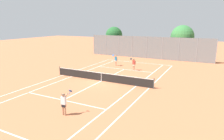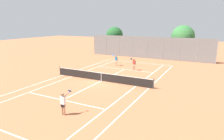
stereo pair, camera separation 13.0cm
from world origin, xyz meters
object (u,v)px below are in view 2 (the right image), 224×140
object	(u,v)px
tree_behind_left	(115,36)
tree_behind_right	(183,37)
tennis_net	(101,76)
player_far_left	(116,60)
loose_tennis_ball_0	(124,64)
loose_tennis_ball_3	(81,76)
loose_tennis_ball_2	(88,77)
player_near_side	(63,103)
player_far_right	(134,64)
loose_tennis_ball_1	(121,96)

from	to	relation	value
tree_behind_left	tree_behind_right	world-z (taller)	tree_behind_right
tennis_net	player_far_left	xyz separation A→B (m)	(-2.11, 8.01, 0.42)
loose_tennis_ball_0	loose_tennis_ball_3	size ratio (longest dim) A/B	1.00
tennis_net	loose_tennis_ball_2	xyz separation A→B (m)	(-2.09, 0.44, -0.48)
player_far_left	tree_behind_right	size ratio (longest dim) A/B	0.30
player_near_side	loose_tennis_ball_2	world-z (taller)	player_near_side
player_far_right	tree_behind_left	size ratio (longest dim) A/B	0.32
tennis_net	tree_behind_left	world-z (taller)	tree_behind_left
player_near_side	player_far_left	bearing A→B (deg)	103.72
loose_tennis_ball_1	tree_behind_right	world-z (taller)	tree_behind_right
player_far_right	tree_behind_right	bearing A→B (deg)	69.67
loose_tennis_ball_1	tree_behind_left	size ratio (longest dim) A/B	0.01
tree_behind_left	tree_behind_right	bearing A→B (deg)	-2.84
loose_tennis_ball_2	tree_behind_right	world-z (taller)	tree_behind_right
loose_tennis_ball_3	player_near_side	bearing A→B (deg)	-60.44
tennis_net	loose_tennis_ball_1	distance (m)	5.19
tennis_net	player_far_right	size ratio (longest dim) A/B	6.76
tree_behind_right	player_far_left	bearing A→B (deg)	-127.14
tennis_net	loose_tennis_ball_2	world-z (taller)	tennis_net
tennis_net	tree_behind_right	world-z (taller)	tree_behind_right
tree_behind_left	tree_behind_right	xyz separation A→B (m)	(13.67, -0.68, 0.19)
loose_tennis_ball_1	tree_behind_left	world-z (taller)	tree_behind_left
tennis_net	loose_tennis_ball_2	bearing A→B (deg)	168.09
tree_behind_right	tree_behind_left	bearing A→B (deg)	177.16
player_far_left	tree_behind_right	bearing A→B (deg)	52.86
player_far_left	tennis_net	bearing A→B (deg)	-75.22
tennis_net	loose_tennis_ball_3	world-z (taller)	tennis_net
player_far_left	loose_tennis_ball_2	bearing A→B (deg)	-89.85
tennis_net	player_far_left	world-z (taller)	player_far_left
loose_tennis_ball_0	loose_tennis_ball_2	xyz separation A→B (m)	(-0.64, -9.09, 0.00)
loose_tennis_ball_1	tree_behind_right	bearing A→B (deg)	85.13
loose_tennis_ball_0	tennis_net	bearing A→B (deg)	-81.33
tennis_net	loose_tennis_ball_3	distance (m)	3.45
player_far_left	loose_tennis_ball_2	xyz separation A→B (m)	(0.02, -7.57, -0.89)
loose_tennis_ball_0	loose_tennis_ball_1	bearing A→B (deg)	-67.21
player_far_right	tree_behind_right	world-z (taller)	tree_behind_right
loose_tennis_ball_2	loose_tennis_ball_3	size ratio (longest dim) A/B	1.00
player_far_left	loose_tennis_ball_1	world-z (taller)	player_far_left
player_far_left	tree_behind_left	world-z (taller)	tree_behind_left
loose_tennis_ball_0	loose_tennis_ball_2	bearing A→B (deg)	-94.04
player_far_left	player_far_right	world-z (taller)	same
tree_behind_left	loose_tennis_ball_1	bearing A→B (deg)	-62.29
player_near_side	tree_behind_left	bearing A→B (deg)	109.47
loose_tennis_ball_1	loose_tennis_ball_3	xyz separation A→B (m)	(-7.29, 4.08, 0.00)
player_near_side	tree_behind_left	size ratio (longest dim) A/B	0.32
tennis_net	loose_tennis_ball_3	size ratio (longest dim) A/B	181.82
player_far_right	loose_tennis_ball_0	bearing A→B (deg)	132.48
player_near_side	loose_tennis_ball_3	bearing A→B (deg)	119.56
loose_tennis_ball_2	tree_behind_right	size ratio (longest dim) A/B	0.01
player_near_side	player_far_left	distance (m)	17.02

